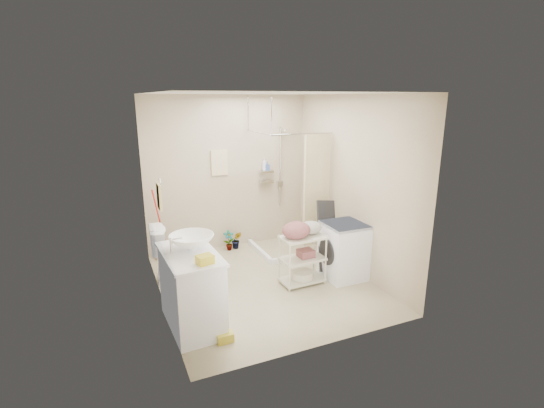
# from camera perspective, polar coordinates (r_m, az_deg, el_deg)

# --- Properties ---
(floor) EXTENTS (3.20, 3.20, 0.00)m
(floor) POSITION_cam_1_polar(r_m,az_deg,el_deg) (5.71, -1.11, -11.33)
(floor) COLOR tan
(floor) RESTS_ON ground
(ceiling) EXTENTS (2.80, 3.20, 0.04)m
(ceiling) POSITION_cam_1_polar(r_m,az_deg,el_deg) (5.11, -1.27, 15.75)
(ceiling) COLOR silver
(ceiling) RESTS_ON ground
(wall_back) EXTENTS (2.80, 0.04, 2.60)m
(wall_back) POSITION_cam_1_polar(r_m,az_deg,el_deg) (6.74, -6.39, 4.40)
(wall_back) COLOR #BEAE93
(wall_back) RESTS_ON ground
(wall_front) EXTENTS (2.80, 0.04, 2.60)m
(wall_front) POSITION_cam_1_polar(r_m,az_deg,el_deg) (3.89, 7.85, -3.71)
(wall_front) COLOR #BEAE93
(wall_front) RESTS_ON ground
(wall_left) EXTENTS (0.04, 3.20, 2.60)m
(wall_left) POSITION_cam_1_polar(r_m,az_deg,el_deg) (4.92, -16.43, -0.16)
(wall_left) COLOR #BEAE93
(wall_left) RESTS_ON ground
(wall_right) EXTENTS (0.04, 3.20, 2.60)m
(wall_right) POSITION_cam_1_polar(r_m,az_deg,el_deg) (5.92, 11.46, 2.70)
(wall_right) COLOR #BEAE93
(wall_right) RESTS_ON ground
(vanity) EXTENTS (0.62, 1.04, 0.89)m
(vanity) POSITION_cam_1_polar(r_m,az_deg,el_deg) (4.65, -11.56, -12.02)
(vanity) COLOR white
(vanity) RESTS_ON ground
(sink) EXTENTS (0.53, 0.53, 0.17)m
(sink) POSITION_cam_1_polar(r_m,az_deg,el_deg) (4.53, -11.55, -5.41)
(sink) COLOR white
(sink) RESTS_ON vanity
(counter_basket) EXTENTS (0.19, 0.17, 0.09)m
(counter_basket) POSITION_cam_1_polar(r_m,az_deg,el_deg) (4.15, -9.69, -7.91)
(counter_basket) COLOR gold
(counter_basket) RESTS_ON vanity
(floor_basket) EXTENTS (0.27, 0.21, 0.14)m
(floor_basket) POSITION_cam_1_polar(r_m,az_deg,el_deg) (4.50, -6.90, -18.36)
(floor_basket) COLOR gold
(floor_basket) RESTS_ON ground
(toilet) EXTENTS (0.85, 0.53, 0.83)m
(toilet) POSITION_cam_1_polar(r_m,az_deg,el_deg) (5.80, -13.01, -6.81)
(toilet) COLOR white
(toilet) RESTS_ON ground
(mop) EXTENTS (0.13, 0.13, 1.19)m
(mop) POSITION_cam_1_polar(r_m,az_deg,el_deg) (6.52, -16.20, -2.90)
(mop) COLOR red
(mop) RESTS_ON ground
(potted_plant_a) EXTENTS (0.19, 0.14, 0.35)m
(potted_plant_a) POSITION_cam_1_polar(r_m,az_deg,el_deg) (6.82, -6.28, -5.27)
(potted_plant_a) COLOR brown
(potted_plant_a) RESTS_ON ground
(potted_plant_b) EXTENTS (0.20, 0.18, 0.31)m
(potted_plant_b) POSITION_cam_1_polar(r_m,az_deg,el_deg) (6.89, -5.15, -5.22)
(potted_plant_b) COLOR #954B21
(potted_plant_b) RESTS_ON ground
(hanging_towel) EXTENTS (0.28, 0.03, 0.42)m
(hanging_towel) POSITION_cam_1_polar(r_m,az_deg,el_deg) (6.64, -7.63, 5.96)
(hanging_towel) COLOR beige
(hanging_towel) RESTS_ON wall_back
(towel_ring) EXTENTS (0.04, 0.22, 0.34)m
(towel_ring) POSITION_cam_1_polar(r_m,az_deg,el_deg) (4.69, -16.02, 1.28)
(towel_ring) COLOR #EDDB8C
(towel_ring) RESTS_ON wall_left
(tp_holder) EXTENTS (0.08, 0.12, 0.14)m
(tp_holder) POSITION_cam_1_polar(r_m,az_deg,el_deg) (5.15, -15.59, -6.21)
(tp_holder) COLOR white
(tp_holder) RESTS_ON wall_left
(shower) EXTENTS (1.10, 1.10, 2.10)m
(shower) POSITION_cam_1_polar(r_m,az_deg,el_deg) (6.59, 2.19, 2.02)
(shower) COLOR white
(shower) RESTS_ON ground
(shampoo_bottle_a) EXTENTS (0.10, 0.10, 0.22)m
(shampoo_bottle_a) POSITION_cam_1_polar(r_m,az_deg,el_deg) (6.87, -1.10, 5.80)
(shampoo_bottle_a) COLOR silver
(shampoo_bottle_a) RESTS_ON shower
(shampoo_bottle_b) EXTENTS (0.08, 0.08, 0.15)m
(shampoo_bottle_b) POSITION_cam_1_polar(r_m,az_deg,el_deg) (6.86, -0.71, 5.51)
(shampoo_bottle_b) COLOR #3E5A9B
(shampoo_bottle_b) RESTS_ON shower
(washing_machine) EXTENTS (0.57, 0.59, 0.82)m
(washing_machine) POSITION_cam_1_polar(r_m,az_deg,el_deg) (5.83, 10.39, -6.62)
(washing_machine) COLOR white
(washing_machine) RESTS_ON ground
(laundry_rack) EXTENTS (0.62, 0.38, 0.84)m
(laundry_rack) POSITION_cam_1_polar(r_m,az_deg,el_deg) (5.55, 4.43, -7.40)
(laundry_rack) COLOR beige
(laundry_rack) RESTS_ON ground
(ironing_board) EXTENTS (0.32, 0.12, 1.10)m
(ironing_board) POSITION_cam_1_polar(r_m,az_deg,el_deg) (5.96, 7.98, -4.54)
(ironing_board) COLOR black
(ironing_board) RESTS_ON ground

